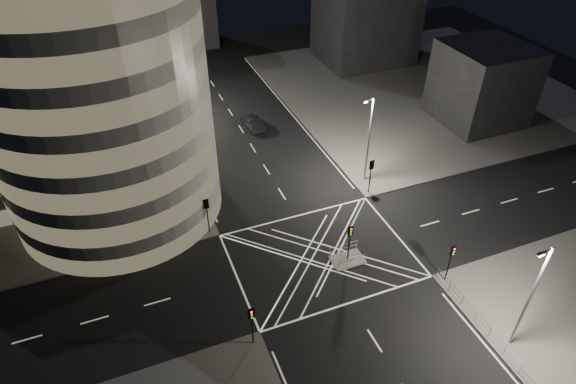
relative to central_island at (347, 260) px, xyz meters
name	(u,v)px	position (x,y,z in m)	size (l,w,h in m)	color
ground	(321,255)	(-2.00, 1.50, -0.07)	(120.00, 120.00, 0.00)	black
sidewalk_far_right	(420,87)	(27.00, 28.50, 0.00)	(42.00, 42.00, 0.15)	#4C4A47
central_island	(347,260)	(0.00, 0.00, 0.00)	(3.00, 2.00, 0.15)	slate
office_tower_curved	(39,83)	(-22.74, 20.24, 12.58)	(30.00, 29.00, 27.20)	gray
office_block_rear	(35,24)	(-24.00, 43.50, 11.07)	(24.00, 16.00, 22.00)	gray
building_right_far	(366,14)	(24.00, 41.50, 7.58)	(14.00, 12.00, 15.00)	black
building_right_near	(482,84)	(28.00, 17.50, 5.08)	(10.00, 10.00, 10.00)	black
tree_a	(182,187)	(-12.50, 10.50, 4.46)	(4.74, 4.74, 7.12)	black
tree_b	(170,154)	(-12.50, 16.50, 4.49)	(5.13, 5.13, 7.37)	black
tree_c	(160,126)	(-12.50, 22.50, 4.71)	(4.25, 4.25, 7.09)	black
tree_d	(150,94)	(-12.50, 28.50, 5.86)	(5.68, 5.68, 9.05)	black
tree_e	(145,88)	(-12.50, 34.50, 4.06)	(4.13, 4.13, 6.37)	black
traffic_signal_fl	(207,210)	(-10.80, 8.30, 2.84)	(0.55, 0.22, 4.00)	black
traffic_signal_nl	(252,320)	(-10.80, -5.30, 2.84)	(0.55, 0.22, 4.00)	black
traffic_signal_fr	(371,170)	(6.80, 8.30, 2.84)	(0.55, 0.22, 4.00)	black
traffic_signal_nr	(451,256)	(6.80, -5.30, 2.84)	(0.55, 0.22, 4.00)	black
traffic_signal_island	(350,237)	(0.00, 0.00, 2.84)	(0.55, 0.22, 4.00)	black
street_lamp_left_near	(185,159)	(-11.44, 13.50, 5.47)	(1.25, 0.25, 10.00)	slate
street_lamp_left_far	(155,86)	(-11.44, 31.50, 5.47)	(1.25, 0.25, 10.00)	slate
street_lamp_right_far	(369,138)	(7.44, 10.50, 5.47)	(1.25, 0.25, 10.00)	slate
street_lamp_right_near	(530,296)	(7.44, -12.50, 5.47)	(1.25, 0.25, 10.00)	slate
railing_near_right	(482,324)	(6.30, -10.65, 0.62)	(0.06, 11.70, 1.10)	slate
railing_island_south	(352,261)	(0.00, -0.90, 0.62)	(2.80, 0.06, 1.10)	slate
railing_island_north	(343,248)	(0.00, 0.90, 0.62)	(2.80, 0.06, 1.10)	slate
sedan	(252,123)	(-0.50, 26.22, 0.71)	(1.67, 4.79, 1.58)	black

